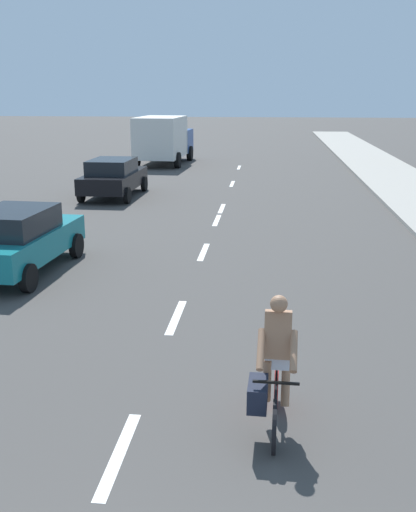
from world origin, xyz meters
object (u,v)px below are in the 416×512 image
at_px(parked_car_black, 113,177).
at_px(delivery_truck, 164,139).
at_px(parked_car_teal, 18,239).
at_px(cyclist, 273,371).

bearing_deg(parked_car_black, delivery_truck, 90.43).
relative_size(parked_car_teal, delivery_truck, 0.67).
height_order(cyclist, delivery_truck, delivery_truck).
bearing_deg(parked_car_teal, parked_car_black, 95.49).
relative_size(cyclist, parked_car_black, 0.41).
bearing_deg(parked_car_teal, delivery_truck, 94.07).
relative_size(parked_car_black, delivery_truck, 0.70).
height_order(cyclist, parked_car_black, cyclist).
relative_size(cyclist, delivery_truck, 0.29).
xyz_separation_m(parked_car_teal, delivery_truck, (-0.35, 22.06, 0.67)).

